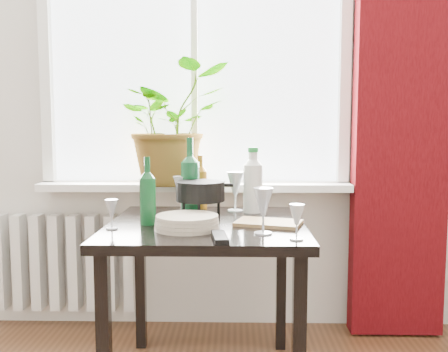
{
  "coord_description": "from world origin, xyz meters",
  "views": [
    {
      "loc": [
        0.23,
        -0.6,
        1.17
      ],
      "look_at": [
        0.18,
        1.55,
        0.95
      ],
      "focal_mm": 40.0,
      "sensor_mm": 36.0,
      "label": 1
    }
  ],
  "objects_px": {
    "wineglass_back_center": "(235,191)",
    "wineglass_back_left": "(181,195)",
    "wine_bottle_left": "(148,190)",
    "plate_stack": "(187,222)",
    "cleaning_bottle": "(253,179)",
    "potted_plant": "(171,124)",
    "wine_bottle_right": "(190,175)",
    "wineglass_front_left": "(112,214)",
    "radiator": "(65,262)",
    "bottle_amber": "(200,181)",
    "cutting_board": "(268,223)",
    "wineglass_front_right": "(263,210)",
    "fondue_pot": "(200,200)",
    "wineglass_far_right": "(297,222)",
    "tv_remote": "(220,237)",
    "table": "(206,243)"
  },
  "relations": [
    {
      "from": "wineglass_back_center",
      "to": "wineglass_back_left",
      "type": "bearing_deg",
      "value": -162.77
    },
    {
      "from": "wine_bottle_left",
      "to": "plate_stack",
      "type": "height_order",
      "value": "wine_bottle_left"
    },
    {
      "from": "wine_bottle_left",
      "to": "cleaning_bottle",
      "type": "height_order",
      "value": "cleaning_bottle"
    },
    {
      "from": "potted_plant",
      "to": "wine_bottle_right",
      "type": "relative_size",
      "value": 1.75
    },
    {
      "from": "wine_bottle_right",
      "to": "wineglass_front_left",
      "type": "height_order",
      "value": "wine_bottle_right"
    },
    {
      "from": "radiator",
      "to": "bottle_amber",
      "type": "height_order",
      "value": "bottle_amber"
    },
    {
      "from": "wine_bottle_left",
      "to": "cutting_board",
      "type": "xyz_separation_m",
      "value": [
        0.52,
        0.0,
        -0.14
      ]
    },
    {
      "from": "cleaning_bottle",
      "to": "wineglass_front_right",
      "type": "xyz_separation_m",
      "value": [
        0.02,
        -0.49,
        -0.07
      ]
    },
    {
      "from": "wine_bottle_left",
      "to": "fondue_pot",
      "type": "xyz_separation_m",
      "value": [
        0.22,
        0.13,
        -0.06
      ]
    },
    {
      "from": "wine_bottle_right",
      "to": "wineglass_front_right",
      "type": "xyz_separation_m",
      "value": [
        0.33,
        -0.43,
        -0.09
      ]
    },
    {
      "from": "bottle_amber",
      "to": "cutting_board",
      "type": "distance_m",
      "value": 0.54
    },
    {
      "from": "bottle_amber",
      "to": "potted_plant",
      "type": "bearing_deg",
      "value": 135.13
    },
    {
      "from": "wineglass_far_right",
      "to": "bottle_amber",
      "type": "bearing_deg",
      "value": 120.35
    },
    {
      "from": "wineglass_back_left",
      "to": "wineglass_front_left",
      "type": "distance_m",
      "value": 0.44
    },
    {
      "from": "cleaning_bottle",
      "to": "wine_bottle_left",
      "type": "bearing_deg",
      "value": -146.35
    },
    {
      "from": "potted_plant",
      "to": "bottle_amber",
      "type": "height_order",
      "value": "potted_plant"
    },
    {
      "from": "wine_bottle_right",
      "to": "tv_remote",
      "type": "bearing_deg",
      "value": -73.39
    },
    {
      "from": "wineglass_front_left",
      "to": "fondue_pot",
      "type": "xyz_separation_m",
      "value": [
        0.35,
        0.24,
        0.02
      ]
    },
    {
      "from": "wineglass_far_right",
      "to": "wineglass_back_left",
      "type": "height_order",
      "value": "wineglass_back_left"
    },
    {
      "from": "wine_bottle_right",
      "to": "wineglass_back_left",
      "type": "distance_m",
      "value": 0.1
    },
    {
      "from": "wine_bottle_right",
      "to": "wineglass_back_left",
      "type": "height_order",
      "value": "wine_bottle_right"
    },
    {
      "from": "potted_plant",
      "to": "bottle_amber",
      "type": "bearing_deg",
      "value": -44.87
    },
    {
      "from": "potted_plant",
      "to": "wine_bottle_left",
      "type": "relative_size",
      "value": 2.23
    },
    {
      "from": "wine_bottle_left",
      "to": "fondue_pot",
      "type": "height_order",
      "value": "wine_bottle_left"
    },
    {
      "from": "wine_bottle_right",
      "to": "wineglass_far_right",
      "type": "bearing_deg",
      "value": -50.05
    },
    {
      "from": "plate_stack",
      "to": "cleaning_bottle",
      "type": "bearing_deg",
      "value": 55.12
    },
    {
      "from": "plate_stack",
      "to": "wine_bottle_left",
      "type": "bearing_deg",
      "value": 150.74
    },
    {
      "from": "wine_bottle_right",
      "to": "wineglass_back_center",
      "type": "height_order",
      "value": "wine_bottle_right"
    },
    {
      "from": "wine_bottle_right",
      "to": "cleaning_bottle",
      "type": "relative_size",
      "value": 1.14
    },
    {
      "from": "radiator",
      "to": "cleaning_bottle",
      "type": "xyz_separation_m",
      "value": [
        1.06,
        -0.37,
        0.52
      ]
    },
    {
      "from": "table",
      "to": "wineglass_far_right",
      "type": "height_order",
      "value": "wineglass_far_right"
    },
    {
      "from": "wineglass_back_center",
      "to": "wineglass_far_right",
      "type": "bearing_deg",
      "value": -69.64
    },
    {
      "from": "potted_plant",
      "to": "wineglass_front_right",
      "type": "height_order",
      "value": "potted_plant"
    },
    {
      "from": "radiator",
      "to": "cutting_board",
      "type": "xyz_separation_m",
      "value": [
        1.12,
        -0.67,
        0.37
      ]
    },
    {
      "from": "table",
      "to": "wineglass_front_left",
      "type": "xyz_separation_m",
      "value": [
        -0.38,
        -0.15,
        0.15
      ]
    },
    {
      "from": "wineglass_back_center",
      "to": "fondue_pot",
      "type": "distance_m",
      "value": 0.26
    },
    {
      "from": "radiator",
      "to": "table",
      "type": "xyz_separation_m",
      "value": [
        0.85,
        -0.63,
        0.27
      ]
    },
    {
      "from": "bottle_amber",
      "to": "wineglass_front_left",
      "type": "bearing_deg",
      "value": -122.34
    },
    {
      "from": "wine_bottle_left",
      "to": "fondue_pot",
      "type": "relative_size",
      "value": 1.15
    },
    {
      "from": "wineglass_far_right",
      "to": "plate_stack",
      "type": "height_order",
      "value": "wineglass_far_right"
    },
    {
      "from": "table",
      "to": "potted_plant",
      "type": "height_order",
      "value": "potted_plant"
    },
    {
      "from": "plate_stack",
      "to": "fondue_pot",
      "type": "bearing_deg",
      "value": 80.36
    },
    {
      "from": "wineglass_far_right",
      "to": "wine_bottle_left",
      "type": "bearing_deg",
      "value": 155.18
    },
    {
      "from": "bottle_amber",
      "to": "tv_remote",
      "type": "bearing_deg",
      "value": -80.16
    },
    {
      "from": "potted_plant",
      "to": "wineglass_far_right",
      "type": "bearing_deg",
      "value": -56.25
    },
    {
      "from": "potted_plant",
      "to": "cutting_board",
      "type": "relative_size",
      "value": 2.39
    },
    {
      "from": "wineglass_far_right",
      "to": "cutting_board",
      "type": "bearing_deg",
      "value": 106.75
    },
    {
      "from": "radiator",
      "to": "tv_remote",
      "type": "bearing_deg",
      "value": -46.07
    },
    {
      "from": "wine_bottle_left",
      "to": "cutting_board",
      "type": "height_order",
      "value": "wine_bottle_left"
    },
    {
      "from": "tv_remote",
      "to": "cutting_board",
      "type": "height_order",
      "value": "tv_remote"
    }
  ]
}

